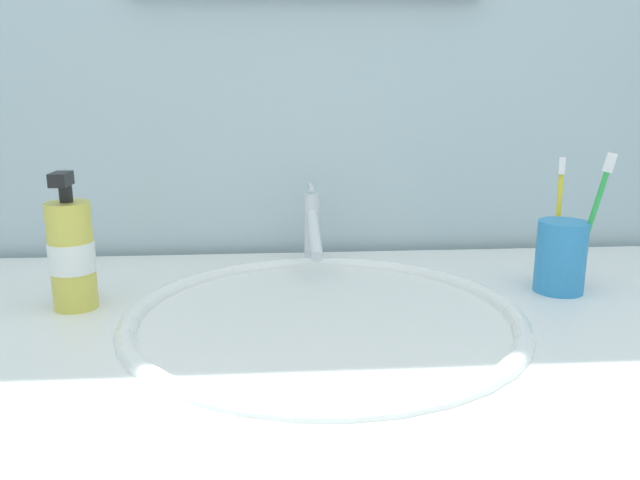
{
  "coord_description": "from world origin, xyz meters",
  "views": [
    {
      "loc": [
        -0.06,
        -0.69,
        1.15
      ],
      "look_at": [
        -0.0,
        0.04,
        0.97
      ],
      "focal_mm": 35.02,
      "sensor_mm": 36.0,
      "label": 1
    }
  ],
  "objects": [
    {
      "name": "tiled_wall_back",
      "position": [
        0.0,
        0.36,
        1.2
      ],
      "size": [
        2.46,
        0.04,
        2.4
      ],
      "primitive_type": "cube",
      "color": "silver",
      "rests_on": "ground"
    },
    {
      "name": "sink_basin",
      "position": [
        -0.0,
        0.01,
        0.85
      ],
      "size": [
        0.49,
        0.49,
        0.1
      ],
      "color": "white",
      "rests_on": "vanity_counter"
    },
    {
      "name": "faucet",
      "position": [
        -0.0,
        0.24,
        0.94
      ],
      "size": [
        0.02,
        0.16,
        0.12
      ],
      "color": "silver",
      "rests_on": "sink_basin"
    },
    {
      "name": "toothbrush_cup",
      "position": [
        0.33,
        0.09,
        0.93
      ],
      "size": [
        0.07,
        0.07,
        0.1
      ],
      "primitive_type": "cylinder",
      "color": "#338CCC",
      "rests_on": "vanity_counter"
    },
    {
      "name": "toothbrush_yellow",
      "position": [
        0.34,
        0.13,
        0.98
      ],
      "size": [
        0.03,
        0.05,
        0.17
      ],
      "color": "yellow",
      "rests_on": "toothbrush_cup"
    },
    {
      "name": "toothbrush_green",
      "position": [
        0.36,
        0.08,
        0.99
      ],
      "size": [
        0.04,
        0.03,
        0.19
      ],
      "color": "green",
      "rests_on": "toothbrush_cup"
    },
    {
      "name": "soap_dispenser",
      "position": [
        -0.31,
        0.08,
        0.95
      ],
      "size": [
        0.06,
        0.06,
        0.17
      ],
      "color": "#DBCC4C",
      "rests_on": "vanity_counter"
    }
  ]
}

